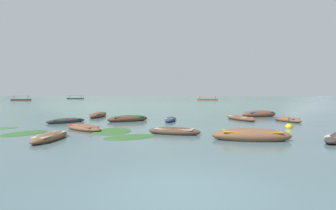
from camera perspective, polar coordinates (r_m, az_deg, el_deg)
name	(u,v)px	position (r m, az deg, el deg)	size (l,w,h in m)	color
ground_plane	(166,96)	(1506.11, -0.53, 2.11)	(6000.00, 6000.00, 0.00)	#476066
mountain_1	(55,64)	(2550.34, -24.63, 8.51)	(1658.07, 1658.07, 582.60)	#4C5B56
mountain_2	(169,62)	(2245.06, 0.28, 10.01)	(2378.48, 2378.48, 615.15)	#56665B
mountain_3	(293,82)	(2680.27, 26.90, 4.70)	(1050.99, 1050.99, 260.78)	slate
rowboat_0	(174,131)	(15.36, 1.43, -6.10)	(3.48, 1.96, 0.55)	#4C3323
rowboat_1	(98,115)	(28.68, -15.83, -2.23)	(1.51, 4.49, 0.68)	brown
rowboat_2	(50,137)	(14.75, -25.61, -6.71)	(1.23, 3.33, 0.50)	brown
rowboat_3	(240,118)	(25.11, 16.39, -2.97)	(2.45, 4.23, 0.53)	brown
rowboat_4	(251,135)	(14.06, 18.64, -6.68)	(4.30, 1.84, 0.79)	brown
rowboat_5	(128,119)	(23.26, -9.27, -3.17)	(4.09, 3.04, 0.72)	#4C3323
rowboat_6	(66,121)	(23.51, -22.48, -3.41)	(3.09, 2.98, 0.50)	#2D2826
rowboat_7	(83,128)	(18.05, -18.96, -5.02)	(3.53, 3.19, 0.50)	brown
rowboat_8	(287,120)	(25.18, 25.82, -3.06)	(1.94, 3.32, 0.56)	brown
rowboat_9	(170,119)	(23.05, 0.58, -3.35)	(1.47, 3.24, 0.50)	navy
rowboat_11	(259,114)	(29.81, 20.36, -2.00)	(4.80, 3.05, 0.89)	brown
ferry_0	(21,100)	(134.96, -30.82, 1.07)	(8.54, 4.85, 2.54)	#4C3323
ferry_1	(208,99)	(126.30, 9.15, 1.29)	(10.83, 6.00, 2.54)	brown
ferry_2	(75,98)	(179.45, -20.61, 1.44)	(10.89, 4.85, 2.54)	#2D2826
mooring_buoy	(289,127)	(20.20, 26.14, -4.52)	(0.48, 0.48, 0.92)	yellow
weed_patch_2	(112,131)	(16.88, -12.79, -5.99)	(3.57, 2.49, 0.14)	#2D5628
weed_patch_3	(0,128)	(21.74, -34.26, -4.49)	(1.32, 2.26, 0.14)	#38662D
weed_patch_4	(24,133)	(18.06, -30.29, -5.70)	(3.03, 1.98, 0.14)	#2D5628
weed_patch_5	(130,137)	(14.37, -8.76, -7.39)	(3.11, 1.81, 0.14)	#2D5628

